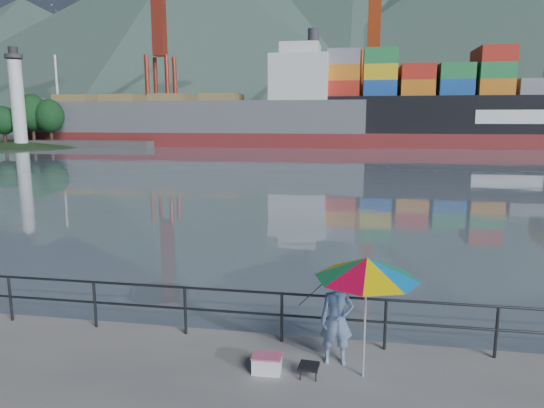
# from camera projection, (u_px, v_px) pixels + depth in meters

# --- Properties ---
(harbor_water) EXTENTS (500.00, 280.00, 0.00)m
(harbor_water) POSITION_uv_depth(u_px,v_px,m) (347.00, 134.00, 134.32)
(harbor_water) COLOR slate
(harbor_water) RESTS_ON ground
(far_dock) EXTENTS (200.00, 40.00, 0.40)m
(far_dock) POSITION_uv_depth(u_px,v_px,m) (394.00, 140.00, 96.76)
(far_dock) COLOR #514F4C
(far_dock) RESTS_ON ground
(guardrail) EXTENTS (22.00, 0.06, 1.03)m
(guardrail) POSITION_uv_depth(u_px,v_px,m) (233.00, 313.00, 9.74)
(guardrail) COLOR #2D3033
(guardrail) RESTS_ON ground
(mountains) EXTENTS (600.00, 332.80, 80.00)m
(mountains) POSITION_uv_depth(u_px,v_px,m) (449.00, 40.00, 197.06)
(mountains) COLOR #385147
(mountains) RESTS_ON ground
(port_cranes) EXTENTS (116.00, 28.00, 38.40)m
(port_cranes) POSITION_uv_depth(u_px,v_px,m) (530.00, 48.00, 81.73)
(port_cranes) COLOR #BE3725
(port_cranes) RESTS_ON ground
(container_stacks) EXTENTS (58.00, 5.40, 7.80)m
(container_stacks) POSITION_uv_depth(u_px,v_px,m) (529.00, 126.00, 92.12)
(container_stacks) COLOR #267F3F
(container_stacks) RESTS_ON ground
(fisherman) EXTENTS (0.63, 0.44, 1.64)m
(fisherman) POSITION_uv_depth(u_px,v_px,m) (337.00, 320.00, 8.70)
(fisherman) COLOR #264E8B
(fisherman) RESTS_ON ground
(beach_umbrella) EXTENTS (1.88, 1.88, 2.13)m
(beach_umbrella) POSITION_uv_depth(u_px,v_px,m) (367.00, 268.00, 8.01)
(beach_umbrella) COLOR white
(beach_umbrella) RESTS_ON ground
(folding_stool) EXTENTS (0.36, 0.36, 0.22)m
(folding_stool) POSITION_uv_depth(u_px,v_px,m) (309.00, 370.00, 8.32)
(folding_stool) COLOR black
(folding_stool) RESTS_ON ground
(cooler_bag) EXTENTS (0.50, 0.34, 0.29)m
(cooler_bag) POSITION_uv_depth(u_px,v_px,m) (267.00, 365.00, 8.47)
(cooler_bag) COLOR white
(cooler_bag) RESTS_ON ground
(fishing_rod) EXTENTS (0.69, 1.47, 1.14)m
(fishing_rod) POSITION_uv_depth(u_px,v_px,m) (311.00, 335.00, 9.93)
(fishing_rod) COLOR black
(fishing_rod) RESTS_ON ground
(bulk_carrier) EXTENTS (57.37, 9.93, 14.50)m
(bulk_carrier) POSITION_uv_depth(u_px,v_px,m) (202.00, 120.00, 80.66)
(bulk_carrier) COLOR maroon
(bulk_carrier) RESTS_ON ground
(container_ship) EXTENTS (60.81, 10.13, 18.10)m
(container_ship) POSITION_uv_depth(u_px,v_px,m) (514.00, 108.00, 74.37)
(container_ship) COLOR maroon
(container_ship) RESTS_ON ground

